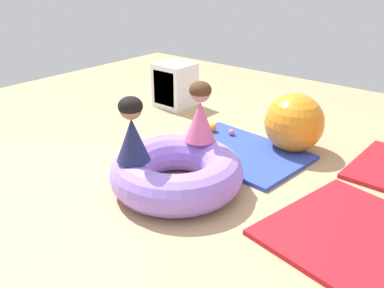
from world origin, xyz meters
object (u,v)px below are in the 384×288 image
at_px(child_in_pink, 200,112).
at_px(play_ball_orange, 213,127).
at_px(child_in_navy, 132,130).
at_px(play_ball_pink, 231,132).
at_px(exercise_ball_large, 294,123).
at_px(inflatable_cushion, 177,172).
at_px(storage_cube, 174,85).

bearing_deg(child_in_pink, play_ball_orange, 141.61).
distance_m(child_in_navy, play_ball_pink, 1.57).
distance_m(play_ball_pink, exercise_ball_large, 0.69).
bearing_deg(child_in_navy, child_in_pink, 73.68).
distance_m(child_in_pink, play_ball_orange, 1.04).
distance_m(play_ball_pink, play_ball_orange, 0.22).
xyz_separation_m(inflatable_cushion, child_in_navy, (-0.18, -0.30, 0.42)).
bearing_deg(storage_cube, exercise_ball_large, -8.51).
xyz_separation_m(inflatable_cushion, exercise_ball_large, (0.37, 1.33, 0.13)).
distance_m(play_ball_orange, storage_cube, 1.11).
xyz_separation_m(child_in_navy, storage_cube, (-1.29, 1.90, -0.30)).
height_order(play_ball_pink, storage_cube, storage_cube).
distance_m(exercise_ball_large, storage_cube, 1.86).
relative_size(child_in_pink, child_in_navy, 1.01).
height_order(child_in_navy, play_ball_orange, child_in_navy).
bearing_deg(inflatable_cushion, exercise_ball_large, 74.39).
xyz_separation_m(child_in_pink, child_in_navy, (-0.15, -0.64, -0.00)).
height_order(child_in_pink, play_ball_orange, child_in_pink).
bearing_deg(inflatable_cushion, child_in_pink, 94.74).
distance_m(play_ball_orange, exercise_ball_large, 0.90).
relative_size(child_in_pink, storage_cube, 0.93).
relative_size(inflatable_cushion, child_in_navy, 2.13).
bearing_deg(storage_cube, play_ball_orange, -25.49).
xyz_separation_m(play_ball_pink, play_ball_orange, (-0.22, -0.05, 0.01)).
bearing_deg(play_ball_pink, inflatable_cushion, -77.38).
bearing_deg(inflatable_cushion, storage_cube, 132.41).
height_order(child_in_navy, exercise_ball_large, child_in_navy).
xyz_separation_m(exercise_ball_large, storage_cube, (-1.84, 0.28, -0.01)).
xyz_separation_m(child_in_pink, storage_cube, (-1.44, 1.26, -0.30)).
bearing_deg(child_in_pink, exercise_ball_large, 89.57).
relative_size(play_ball_orange, storage_cube, 0.17).
bearing_deg(child_in_navy, inflatable_cushion, 55.51).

